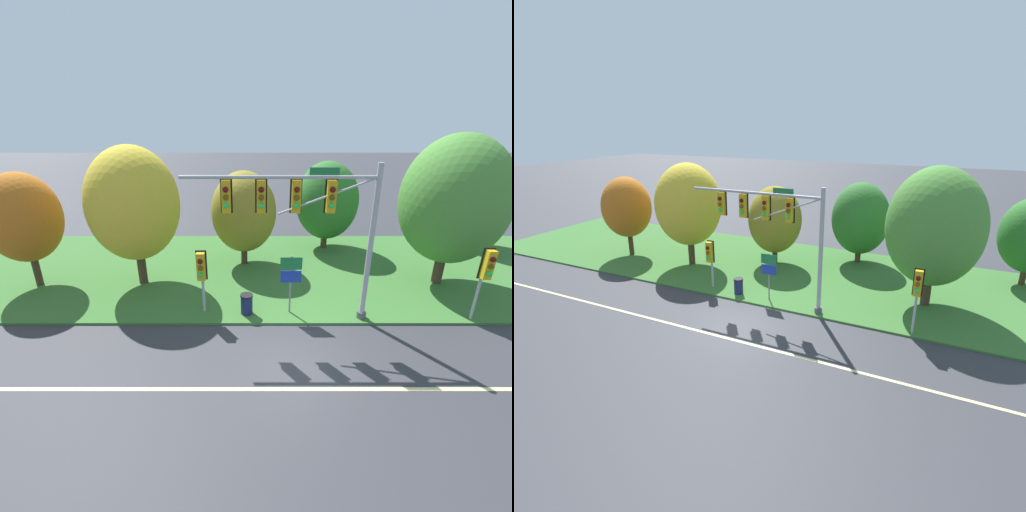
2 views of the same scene
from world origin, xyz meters
TOP-DOWN VIEW (x-y plane):
  - ground_plane at (0.00, 0.00)m, footprint 160.00×160.00m
  - lane_stripe at (0.00, -1.20)m, footprint 36.00×0.16m
  - grass_verge at (0.00, 8.25)m, footprint 48.00×11.50m
  - traffic_signal_mast at (0.66, 2.95)m, footprint 7.63×0.49m
  - pedestrian_signal_near_kerb at (-3.66, 3.31)m, footprint 0.46×0.55m
  - pedestrian_signal_further_along at (7.94, 2.70)m, footprint 0.46×0.55m
  - route_sign_post at (0.14, 3.40)m, footprint 0.93×0.08m
  - tree_nearest_road at (-12.61, 6.13)m, footprint 3.50×3.50m
  - tree_left_of_mast at (-7.27, 6.38)m, footprint 4.43×4.43m
  - tree_behind_signpost at (-2.04, 8.95)m, footprint 3.67×3.67m
  - tree_mid_verge at (3.17, 11.70)m, footprint 3.96×3.96m
  - tree_tall_centre at (8.18, 6.42)m, footprint 4.99×4.99m
  - tree_right_far at (13.30, 11.92)m, footprint 3.61×3.61m
  - trash_bin at (-1.76, 3.30)m, footprint 0.56×0.56m

SIDE VIEW (x-z plane):
  - ground_plane at x=0.00m, z-range 0.00..0.00m
  - lane_stripe at x=0.00m, z-range 0.00..0.01m
  - grass_verge at x=0.00m, z-range 0.00..0.10m
  - trash_bin at x=-1.76m, z-range 0.11..1.04m
  - route_sign_post at x=0.14m, z-range 0.56..3.26m
  - pedestrian_signal_near_kerb at x=-3.66m, z-range 0.74..3.68m
  - pedestrian_signal_further_along at x=7.94m, z-range 0.86..4.15m
  - tree_right_far at x=13.30m, z-range 0.51..5.88m
  - tree_behind_signpost at x=-2.04m, z-range 0.51..5.94m
  - tree_mid_verge at x=3.17m, z-range 0.43..6.06m
  - tree_nearest_road at x=-12.61m, z-range 0.79..6.56m
  - tree_left_of_mast at x=-7.27m, z-range 0.80..7.77m
  - tree_tall_centre at x=8.18m, z-range 0.71..8.21m
  - traffic_signal_mast at x=0.66m, z-range 1.50..8.07m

